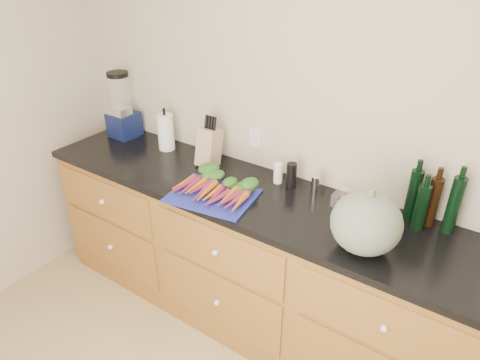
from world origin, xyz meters
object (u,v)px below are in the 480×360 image
Objects in this scene: squash at (366,223)px; cutting_board at (213,196)px; knife_block at (209,147)px; tomato_box at (349,200)px; paper_towel at (166,132)px; carrots at (216,188)px; blender_appliance at (122,109)px.

cutting_board is at bearing -178.52° from squash.
tomato_box is at bearing 1.90° from knife_block.
paper_towel reaches higher than cutting_board.
cutting_board is 0.73m from tomato_box.
tomato_box is (1.28, 0.01, -0.08)m from paper_towel.
knife_block is (-0.26, 0.30, 0.11)m from cutting_board.
cutting_board is 0.72m from paper_towel.
carrots is 0.71m from tomato_box.
knife_block is (0.78, -0.02, -0.08)m from blender_appliance.
paper_towel is at bearing 155.66° from carrots.
squash is (0.83, 0.02, 0.13)m from cutting_board.
paper_towel is at bearing 153.17° from cutting_board.
squash is 1.30× the size of paper_towel.
paper_towel is (0.40, 0.00, -0.08)m from blender_appliance.
cutting_board is 1.88× the size of paper_towel.
squash is 0.38m from tomato_box.
paper_towel is at bearing 176.96° from knife_block.
squash is at bearing 1.48° from cutting_board.
knife_block is at bearing 130.44° from cutting_board.
squash is 1.89m from blender_appliance.
tomato_box is at bearing 121.38° from squash.
carrots is 0.38m from knife_block.
carrots is 1.09m from blender_appliance.
squash reaches higher than tomato_box.
squash is 1.35× the size of knife_block.
knife_block is (-0.26, 0.27, 0.08)m from carrots.
squash is at bearing -8.99° from blender_appliance.
blender_appliance is 0.79m from knife_block.
carrots is 1.40× the size of squash.
blender_appliance reaches higher than squash.
carrots is (-0.00, 0.03, 0.03)m from cutting_board.
squash is 1.13m from knife_block.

